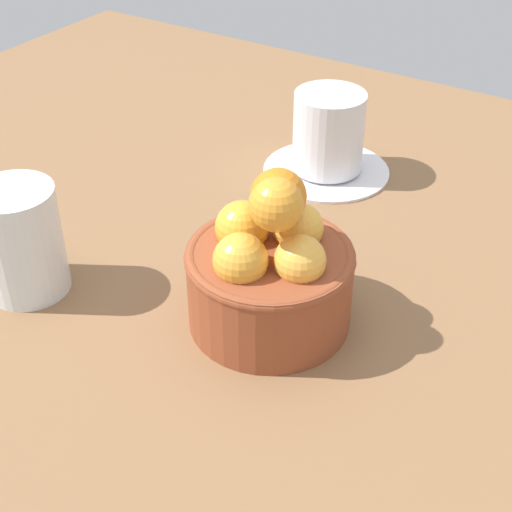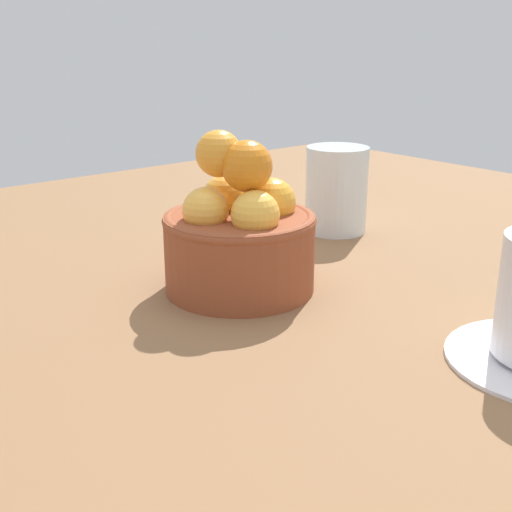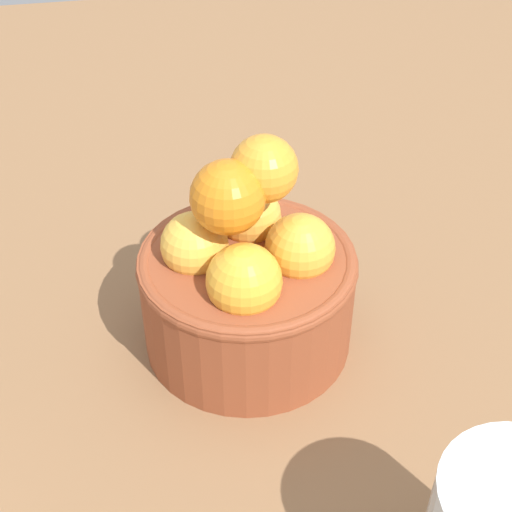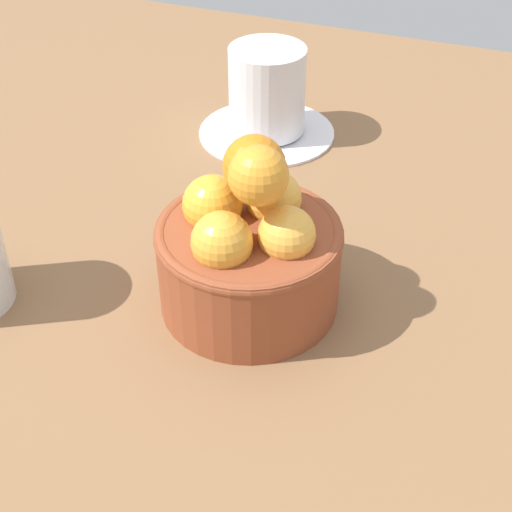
% 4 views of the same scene
% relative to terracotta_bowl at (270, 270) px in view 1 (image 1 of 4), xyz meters
% --- Properties ---
extents(ground_plane, '(1.30, 1.07, 0.04)m').
position_rel_terracotta_bowl_xyz_m(ground_plane, '(0.00, -0.00, -0.07)').
color(ground_plane, brown).
extents(terracotta_bowl, '(0.13, 0.13, 0.14)m').
position_rel_terracotta_bowl_xyz_m(terracotta_bowl, '(0.00, 0.00, 0.00)').
color(terracotta_bowl, brown).
rests_on(terracotta_bowl, ground_plane).
extents(coffee_cup, '(0.14, 0.14, 0.09)m').
position_rel_terracotta_bowl_xyz_m(coffee_cup, '(-0.08, 0.24, -0.01)').
color(coffee_cup, white).
rests_on(coffee_cup, ground_plane).
extents(water_glass, '(0.07, 0.07, 0.10)m').
position_rel_terracotta_bowl_xyz_m(water_glass, '(-0.20, -0.07, -0.00)').
color(water_glass, silver).
rests_on(water_glass, ground_plane).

